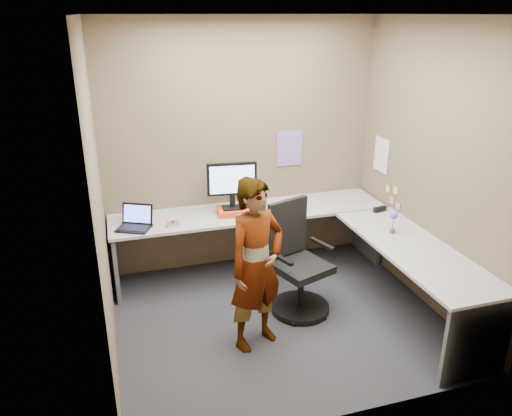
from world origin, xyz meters
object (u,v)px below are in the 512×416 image
object	(u,v)px
office_chair	(297,268)
person	(256,265)
desk	(308,240)
monitor	(232,182)

from	to	relation	value
office_chair	person	size ratio (longest dim) A/B	0.70
desk	monitor	bearing A→B (deg)	138.29
desk	person	size ratio (longest dim) A/B	1.97
office_chair	monitor	bearing A→B (deg)	97.08
monitor	person	world-z (taller)	person
office_chair	desk	bearing A→B (deg)	30.57
desk	office_chair	size ratio (longest dim) A/B	2.79
office_chair	person	world-z (taller)	person
desk	office_chair	bearing A→B (deg)	-129.82
desk	office_chair	distance (m)	0.37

